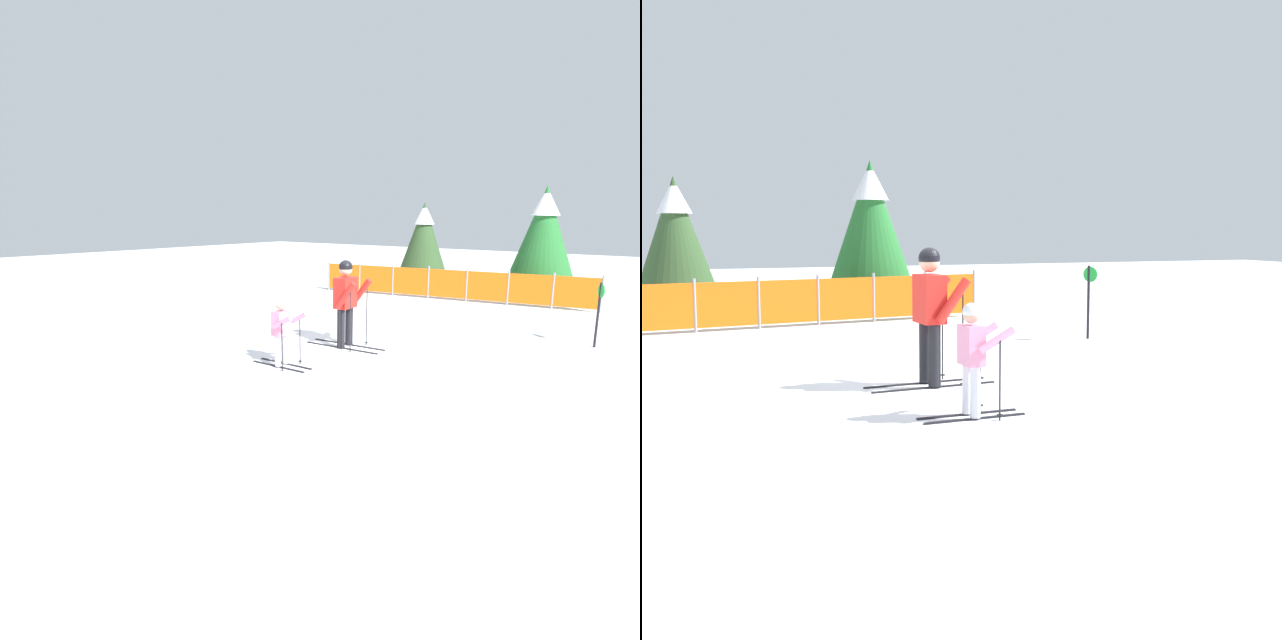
# 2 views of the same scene
# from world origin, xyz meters

# --- Properties ---
(ground_plane) EXTENTS (60.00, 60.00, 0.00)m
(ground_plane) POSITION_xyz_m (0.00, 0.00, 0.00)
(ground_plane) COLOR white
(skier_adult) EXTENTS (1.72, 0.78, 1.79)m
(skier_adult) POSITION_xyz_m (0.19, -0.28, 1.07)
(skier_adult) COLOR black
(skier_adult) RESTS_ON ground_plane
(skier_child) EXTENTS (1.18, 0.57, 1.25)m
(skier_child) POSITION_xyz_m (0.08, -2.08, 0.74)
(skier_child) COLOR black
(skier_child) RESTS_ON ground_plane
(safety_fence) EXTENTS (8.64, 1.31, 1.05)m
(safety_fence) POSITION_xyz_m (-0.68, 6.49, 0.53)
(safety_fence) COLOR gray
(safety_fence) RESTS_ON ground_plane
(conifer_far) EXTENTS (1.70, 1.70, 3.16)m
(conifer_far) POSITION_xyz_m (-2.81, 8.90, 1.95)
(conifer_far) COLOR #4C3823
(conifer_far) RESTS_ON ground_plane
(conifer_near) EXTENTS (1.94, 1.94, 3.60)m
(conifer_near) POSITION_xyz_m (1.55, 8.59, 2.22)
(conifer_near) COLOR #4C3823
(conifer_near) RESTS_ON ground_plane
(trail_marker) EXTENTS (0.17, 0.24, 1.34)m
(trail_marker) POSITION_xyz_m (4.24, 2.88, 0.84)
(trail_marker) COLOR black
(trail_marker) RESTS_ON ground_plane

